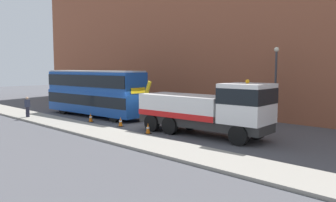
{
  "coord_description": "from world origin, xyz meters",
  "views": [
    {
      "loc": [
        19.38,
        -17.0,
        4.38
      ],
      "look_at": [
        2.58,
        0.04,
        2.0
      ],
      "focal_mm": 36.76,
      "sensor_mm": 36.0,
      "label": 1
    }
  ],
  "objects_px": {
    "traffic_cone_near_bus": "(91,118)",
    "street_lamp": "(276,79)",
    "traffic_cone_midway": "(121,122)",
    "double_decker_bus": "(94,91)",
    "traffic_cone_near_truck": "(148,129)",
    "pedestrian_onlooker": "(27,107)",
    "recovery_tow_truck": "(208,109)"
  },
  "relations": [
    {
      "from": "traffic_cone_near_bus",
      "to": "street_lamp",
      "type": "relative_size",
      "value": 0.12
    },
    {
      "from": "traffic_cone_midway",
      "to": "street_lamp",
      "type": "bearing_deg",
      "value": 46.47
    },
    {
      "from": "double_decker_bus",
      "to": "traffic_cone_near_bus",
      "type": "relative_size",
      "value": 15.51
    },
    {
      "from": "traffic_cone_near_truck",
      "to": "street_lamp",
      "type": "distance_m",
      "value": 10.28
    },
    {
      "from": "traffic_cone_near_bus",
      "to": "traffic_cone_midway",
      "type": "distance_m",
      "value": 3.38
    },
    {
      "from": "pedestrian_onlooker",
      "to": "street_lamp",
      "type": "bearing_deg",
      "value": 7.4
    },
    {
      "from": "traffic_cone_midway",
      "to": "traffic_cone_near_truck",
      "type": "bearing_deg",
      "value": -7.06
    },
    {
      "from": "traffic_cone_near_truck",
      "to": "street_lamp",
      "type": "xyz_separation_m",
      "value": [
        4.4,
        8.75,
        3.13
      ]
    },
    {
      "from": "traffic_cone_near_bus",
      "to": "recovery_tow_truck",
      "type": "bearing_deg",
      "value": 11.72
    },
    {
      "from": "traffic_cone_near_bus",
      "to": "pedestrian_onlooker",
      "type": "bearing_deg",
      "value": -152.51
    },
    {
      "from": "traffic_cone_near_bus",
      "to": "street_lamp",
      "type": "distance_m",
      "value": 14.57
    },
    {
      "from": "pedestrian_onlooker",
      "to": "traffic_cone_near_bus",
      "type": "height_order",
      "value": "pedestrian_onlooker"
    },
    {
      "from": "traffic_cone_midway",
      "to": "traffic_cone_near_truck",
      "type": "xyz_separation_m",
      "value": [
        3.5,
        -0.43,
        0.0
      ]
    },
    {
      "from": "double_decker_bus",
      "to": "street_lamp",
      "type": "distance_m",
      "value": 15.36
    },
    {
      "from": "traffic_cone_near_bus",
      "to": "double_decker_bus",
      "type": "bearing_deg",
      "value": 140.91
    },
    {
      "from": "traffic_cone_midway",
      "to": "street_lamp",
      "type": "height_order",
      "value": "street_lamp"
    },
    {
      "from": "pedestrian_onlooker",
      "to": "recovery_tow_truck",
      "type": "bearing_deg",
      "value": -9.78
    },
    {
      "from": "pedestrian_onlooker",
      "to": "traffic_cone_near_bus",
      "type": "relative_size",
      "value": 2.38
    },
    {
      "from": "traffic_cone_near_bus",
      "to": "traffic_cone_midway",
      "type": "relative_size",
      "value": 1.0
    },
    {
      "from": "double_decker_bus",
      "to": "street_lamp",
      "type": "relative_size",
      "value": 1.92
    },
    {
      "from": "double_decker_bus",
      "to": "traffic_cone_near_truck",
      "type": "distance_m",
      "value": 9.81
    },
    {
      "from": "double_decker_bus",
      "to": "traffic_cone_near_bus",
      "type": "height_order",
      "value": "double_decker_bus"
    },
    {
      "from": "recovery_tow_truck",
      "to": "street_lamp",
      "type": "distance_m",
      "value": 6.93
    },
    {
      "from": "street_lamp",
      "to": "traffic_cone_midway",
      "type": "bearing_deg",
      "value": -133.53
    },
    {
      "from": "recovery_tow_truck",
      "to": "traffic_cone_midway",
      "type": "bearing_deg",
      "value": -169.96
    },
    {
      "from": "recovery_tow_truck",
      "to": "pedestrian_onlooker",
      "type": "height_order",
      "value": "recovery_tow_truck"
    },
    {
      "from": "street_lamp",
      "to": "traffic_cone_near_truck",
      "type": "bearing_deg",
      "value": -116.7
    },
    {
      "from": "traffic_cone_midway",
      "to": "recovery_tow_truck",
      "type": "bearing_deg",
      "value": 14.17
    },
    {
      "from": "double_decker_bus",
      "to": "pedestrian_onlooker",
      "type": "xyz_separation_m",
      "value": [
        -2.79,
        -4.84,
        -1.25
      ]
    },
    {
      "from": "double_decker_bus",
      "to": "pedestrian_onlooker",
      "type": "relative_size",
      "value": 6.53
    },
    {
      "from": "pedestrian_onlooker",
      "to": "traffic_cone_midway",
      "type": "xyz_separation_m",
      "value": [
        8.68,
        3.17,
        -0.64
      ]
    },
    {
      "from": "traffic_cone_near_bus",
      "to": "street_lamp",
      "type": "height_order",
      "value": "street_lamp"
    }
  ]
}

